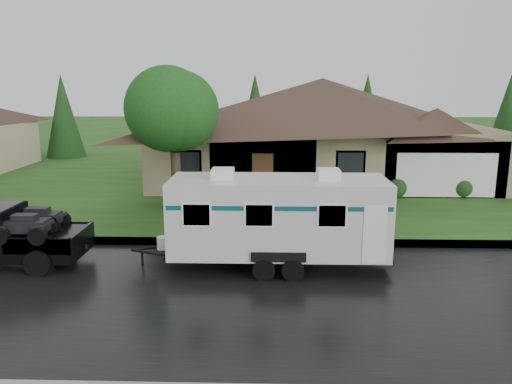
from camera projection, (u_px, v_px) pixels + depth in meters
ground at (299, 268)px, 15.11m from camera, size 140.00×140.00×0.00m
road at (303, 295)px, 13.16m from camera, size 140.00×8.00×0.01m
curb at (295, 242)px, 17.29m from camera, size 140.00×0.50×0.15m
lawn at (285, 176)px, 29.74m from camera, size 140.00×26.00×0.15m
house_main at (327, 118)px, 27.79m from camera, size 19.44×10.80×6.90m
tree_left_green at (174, 116)px, 20.20m from camera, size 3.53×3.53×5.84m
shrub_row at (330, 186)px, 24.00m from camera, size 13.60×1.00×1.00m
travel_trailer at (278, 216)px, 14.86m from camera, size 6.75×2.37×3.03m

